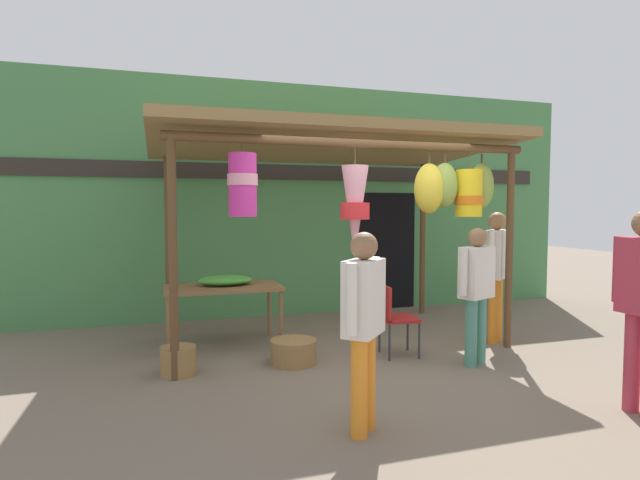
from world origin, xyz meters
TOP-DOWN VIEW (x-y plane):
  - ground_plane at (0.00, 0.00)m, footprint 30.00×30.00m
  - shop_facade at (0.01, 2.64)m, footprint 9.79×0.29m
  - market_stall_canopy at (-0.05, 0.65)m, footprint 4.51×2.68m
  - display_table at (-1.53, 0.90)m, footprint 1.43×0.80m
  - flower_heap_on_table at (-1.47, 0.97)m, footprint 0.67×0.47m
  - folding_chair at (0.32, -0.14)m, footprint 0.44×0.44m
  - wicker_basket_by_table at (-0.87, -0.06)m, footprint 0.52×0.52m
  - wicker_basket_spare at (-2.11, -0.09)m, footprint 0.37×0.37m
  - vendor_in_orange at (1.04, -0.73)m, footprint 0.55×0.36m
  - customer_foreground at (-0.81, -1.95)m, footprint 0.43×0.46m
  - shopper_by_bananas at (1.87, 0.04)m, footprint 0.48×0.42m

SIDE VIEW (x-z plane):
  - ground_plane at x=0.00m, z-range 0.00..0.00m
  - wicker_basket_by_table at x=-0.87m, z-range 0.00..0.27m
  - wicker_basket_spare at x=-2.11m, z-range 0.00..0.30m
  - folding_chair at x=0.32m, z-range 0.08..0.92m
  - display_table at x=-1.53m, z-range 0.31..1.07m
  - flower_heap_on_table at x=-1.47m, z-range 0.76..0.89m
  - vendor_in_orange at x=1.04m, z-range 0.13..1.65m
  - customer_foreground at x=-0.81m, z-range 0.13..1.69m
  - shopper_by_bananas at x=1.87m, z-range 0.16..1.84m
  - shop_facade at x=0.01m, z-range 0.00..3.73m
  - market_stall_canopy at x=-0.05m, z-range 1.03..3.74m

